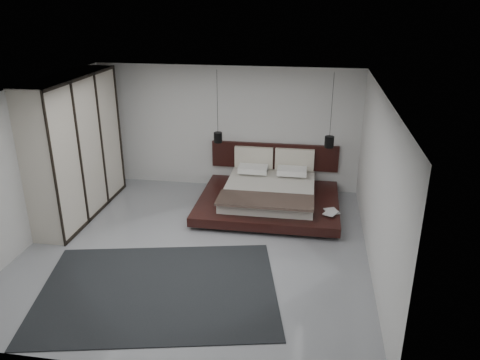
% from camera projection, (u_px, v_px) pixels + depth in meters
% --- Properties ---
extents(floor, '(6.00, 6.00, 0.00)m').
position_uv_depth(floor, '(197.00, 247.00, 8.41)').
color(floor, gray).
rests_on(floor, ground).
extents(ceiling, '(6.00, 6.00, 0.00)m').
position_uv_depth(ceiling, '(191.00, 92.00, 7.38)').
color(ceiling, white).
rests_on(ceiling, wall_back).
extents(wall_back, '(6.00, 0.00, 6.00)m').
position_uv_depth(wall_back, '(227.00, 128.00, 10.65)').
color(wall_back, silver).
rests_on(wall_back, floor).
extents(wall_front, '(6.00, 0.00, 6.00)m').
position_uv_depth(wall_front, '(127.00, 270.00, 5.14)').
color(wall_front, silver).
rests_on(wall_front, floor).
extents(wall_left, '(0.00, 6.00, 6.00)m').
position_uv_depth(wall_left, '(31.00, 165.00, 8.33)').
color(wall_left, silver).
rests_on(wall_left, floor).
extents(wall_right, '(0.00, 6.00, 6.00)m').
position_uv_depth(wall_right, '(377.00, 185.00, 7.46)').
color(wall_right, silver).
rests_on(wall_right, floor).
extents(lattice_screen, '(0.05, 0.90, 2.60)m').
position_uv_depth(lattice_screen, '(95.00, 133.00, 10.61)').
color(lattice_screen, black).
rests_on(lattice_screen, floor).
extents(bed, '(2.88, 2.43, 1.09)m').
position_uv_depth(bed, '(269.00, 194.00, 9.89)').
color(bed, black).
rests_on(bed, floor).
extents(book_lower, '(0.33, 0.37, 0.03)m').
position_uv_depth(book_lower, '(326.00, 212.00, 9.10)').
color(book_lower, '#99724C').
rests_on(book_lower, bed).
extents(book_upper, '(0.33, 0.37, 0.02)m').
position_uv_depth(book_upper, '(325.00, 212.00, 9.07)').
color(book_upper, '#99724C').
rests_on(book_upper, book_lower).
extents(pendant_left, '(0.18, 0.18, 1.55)m').
position_uv_depth(pendant_left, '(218.00, 137.00, 10.09)').
color(pendant_left, black).
rests_on(pendant_left, ceiling).
extents(pendant_right, '(0.20, 0.20, 1.55)m').
position_uv_depth(pendant_right, '(329.00, 142.00, 9.74)').
color(pendant_right, black).
rests_on(pendant_right, ceiling).
extents(wardrobe, '(0.68, 2.87, 2.82)m').
position_uv_depth(wardrobe, '(76.00, 147.00, 9.27)').
color(wardrobe, beige).
rests_on(wardrobe, floor).
extents(rug, '(4.04, 3.24, 0.02)m').
position_uv_depth(rug, '(159.00, 290.00, 7.18)').
color(rug, black).
rests_on(rug, floor).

